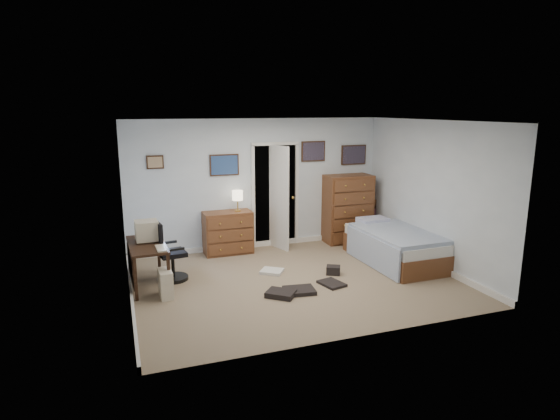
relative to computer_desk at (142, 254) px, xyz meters
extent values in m
cube|color=gray|center=(2.28, -0.57, -0.53)|extent=(5.00, 4.00, 0.02)
cube|color=#311B10|center=(0.08, 0.00, 0.14)|extent=(0.58, 1.18, 0.04)
cube|color=#311B10|center=(-0.13, -0.55, -0.20)|extent=(0.05, 0.05, 0.63)
cube|color=#311B10|center=(0.33, -0.53, -0.20)|extent=(0.05, 0.05, 0.63)
cube|color=#311B10|center=(-0.17, 0.54, -0.20)|extent=(0.05, 0.05, 0.63)
cube|color=#311B10|center=(0.29, 0.56, -0.20)|extent=(0.05, 0.05, 0.63)
cube|color=#311B10|center=(-0.17, -0.01, -0.16)|extent=(0.07, 1.07, 0.45)
cube|color=beige|center=(0.10, 0.15, 0.32)|extent=(0.35, 0.33, 0.30)
cube|color=#8CB2F2|center=(0.27, 0.16, 0.32)|extent=(0.02, 0.25, 0.20)
cube|color=beige|center=(0.10, 0.15, 0.16)|extent=(0.23, 0.23, 0.02)
cube|color=beige|center=(0.26, -0.35, 0.16)|extent=(0.15, 0.36, 0.02)
cube|color=beige|center=(0.28, -0.55, -0.31)|extent=(0.19, 0.38, 0.40)
cube|color=black|center=(0.37, -0.54, -0.31)|extent=(0.02, 0.27, 0.31)
cylinder|color=black|center=(0.47, 0.12, -0.49)|extent=(0.53, 0.53, 0.05)
cylinder|color=black|center=(0.47, 0.12, -0.29)|extent=(0.06, 0.06, 0.36)
cube|color=black|center=(0.47, 0.12, -0.08)|extent=(0.45, 0.45, 0.07)
cube|color=black|center=(0.27, 0.09, 0.20)|extent=(0.11, 0.36, 0.49)
cube|color=black|center=(0.50, -0.09, 0.05)|extent=(0.27, 0.08, 0.04)
cube|color=black|center=(0.43, 0.33, 0.05)|extent=(0.27, 0.08, 0.04)
cube|color=maroon|center=(-0.04, 1.52, -0.16)|extent=(0.15, 0.15, 0.71)
cube|color=brown|center=(1.62, 1.21, -0.12)|extent=(0.91, 0.46, 0.80)
cylinder|color=gold|center=(1.82, 1.21, 0.29)|extent=(0.12, 0.12, 0.02)
cylinder|color=gold|center=(1.82, 1.21, 0.41)|extent=(0.02, 0.02, 0.24)
cylinder|color=beige|center=(1.82, 1.21, 0.58)|extent=(0.20, 0.20, 0.18)
cube|color=black|center=(2.63, 1.73, 0.48)|extent=(0.90, 0.60, 2.00)
cube|color=white|center=(2.18, 1.40, 0.48)|extent=(0.06, 0.05, 2.00)
cube|color=white|center=(3.08, 1.40, 0.48)|extent=(0.06, 0.05, 2.00)
cube|color=white|center=(2.63, 1.40, 1.50)|extent=(0.96, 0.05, 0.06)
cube|color=white|center=(2.59, 1.30, 0.48)|extent=(0.31, 0.77, 2.00)
sphere|color=gold|center=(2.90, 1.14, 0.48)|extent=(0.06, 0.06, 0.06)
cube|color=brown|center=(4.10, 1.18, 0.17)|extent=(0.95, 0.57, 1.37)
cube|color=brown|center=(4.81, 1.31, -0.10)|extent=(0.93, 0.27, 0.83)
cube|color=black|center=(4.81, 1.24, 0.05)|extent=(0.85, 0.13, 0.28)
cube|color=maroon|center=(4.81, 1.24, 0.02)|extent=(0.74, 0.15, 0.20)
cube|color=brown|center=(4.28, -0.29, -0.34)|extent=(1.02, 1.98, 0.34)
cube|color=white|center=(4.28, -0.29, -0.08)|extent=(0.98, 1.94, 0.18)
cube|color=#556F9F|center=(4.28, -0.39, 0.03)|extent=(1.07, 1.69, 0.10)
cube|color=#556F9F|center=(3.76, -0.40, -0.24)|extent=(0.07, 1.67, 0.53)
cube|color=#7F86CB|center=(4.27, 0.45, 0.07)|extent=(0.55, 0.38, 0.13)
cube|color=#331E11|center=(0.38, 1.41, 1.23)|extent=(0.30, 0.03, 0.24)
cube|color=#925450|center=(0.38, 1.40, 1.23)|extent=(0.25, 0.01, 0.19)
cube|color=#331E11|center=(1.63, 1.41, 1.13)|extent=(0.55, 0.03, 0.40)
cube|color=#1E0D5B|center=(1.63, 1.40, 1.13)|extent=(0.50, 0.01, 0.35)
cube|color=#331E11|center=(3.43, 1.41, 1.33)|extent=(0.50, 0.03, 0.40)
cube|color=black|center=(3.43, 1.40, 1.33)|extent=(0.45, 0.01, 0.35)
cube|color=#331E11|center=(4.33, 1.41, 1.23)|extent=(0.55, 0.03, 0.40)
cube|color=black|center=(4.33, 1.40, 1.23)|extent=(0.50, 0.01, 0.35)
cube|color=black|center=(1.86, -1.10, -0.47)|extent=(0.50, 0.49, 0.08)
cube|color=black|center=(2.76, -0.93, -0.49)|extent=(0.39, 0.46, 0.04)
cube|color=black|center=(2.99, -0.51, -0.44)|extent=(0.28, 0.27, 0.14)
cube|color=black|center=(2.17, -1.05, -0.48)|extent=(0.49, 0.41, 0.06)
cube|color=silver|center=(2.05, -0.11, -0.49)|extent=(0.46, 0.45, 0.05)
camera|label=1|loc=(-0.28, -7.12, 2.18)|focal=30.00mm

